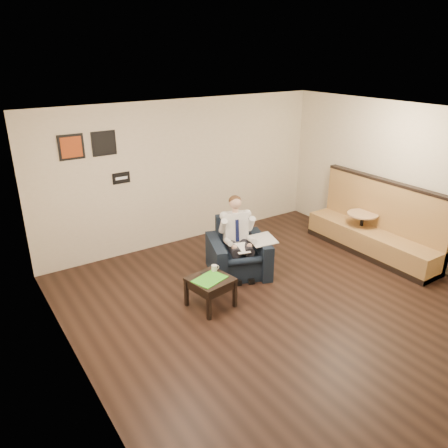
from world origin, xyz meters
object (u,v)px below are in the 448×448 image
coffee_mug (214,268)px  banquette (374,219)px  seated_man (240,242)px  side_table (211,292)px  cafe_table (361,231)px  smartphone (206,273)px  armchair (238,248)px  green_folder (210,279)px

coffee_mug → banquette: bearing=-4.4°
seated_man → side_table: seated_man is taller
side_table → cafe_table: 3.55m
banquette → smartphone: bearing=175.5°
cafe_table → armchair: bearing=169.6°
seated_man → green_folder: size_ratio=2.69×
armchair → smartphone: 1.05m
armchair → coffee_mug: size_ratio=9.60×
armchair → green_folder: bearing=-126.0°
armchair → seated_man: 0.21m
seated_man → coffee_mug: bearing=-133.8°
armchair → green_folder: size_ratio=2.03×
armchair → cafe_table: size_ratio=1.34×
green_folder → coffee_mug: 0.27m
smartphone → banquette: banquette is taller
smartphone → cafe_table: 3.52m
coffee_mug → banquette: banquette is taller
side_table → coffee_mug: coffee_mug is taller
smartphone → banquette: (3.51, -0.28, 0.21)m
coffee_mug → smartphone: (-0.14, 0.02, -0.05)m
armchair → smartphone: size_ratio=6.52×
armchair → banquette: (2.57, -0.74, 0.22)m
green_folder → smartphone: (0.05, 0.20, -0.00)m
side_table → cafe_table: bearing=2.7°
armchair → cafe_table: 2.63m
green_folder → side_table: bearing=43.0°
cafe_table → green_folder: bearing=-176.9°
green_folder → smartphone: size_ratio=3.21×
cafe_table → side_table: bearing=-177.3°
armchair → side_table: 1.18m
green_folder → seated_man: bearing=30.2°
seated_man → cafe_table: 2.66m
armchair → smartphone: (-0.94, -0.47, 0.01)m
seated_man → side_table: 1.14m
coffee_mug → smartphone: bearing=172.2°
seated_man → smartphone: seated_man is taller
side_table → smartphone: (0.02, 0.18, 0.24)m
side_table → banquette: banquette is taller
banquette → side_table: bearing=178.3°
seated_man → coffee_mug: (-0.76, -0.37, -0.11)m
smartphone → banquette: 3.53m
banquette → green_folder: bearing=178.8°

